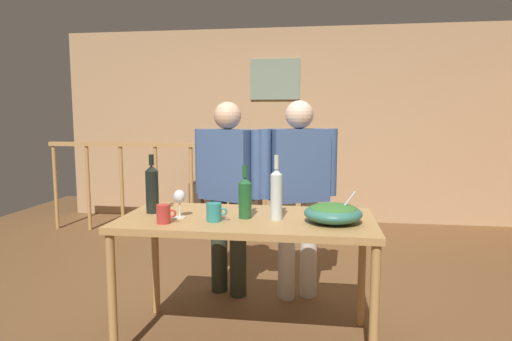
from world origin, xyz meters
The scene contains 16 objects.
ground_plane centered at (0.00, 0.00, 0.00)m, with size 7.98×7.98×0.00m, color brown.
back_wall centered at (0.00, 2.79, 1.28)m, with size 6.13×0.10×2.56m, color tan.
framed_picture centered at (-0.17, 2.73, 1.89)m, with size 0.65×0.03×0.53m, color gray.
stair_railing centered at (-0.84, 1.85, 0.69)m, with size 3.15×0.10×1.14m.
tv_console centered at (-0.77, 2.44, 0.27)m, with size 0.90×0.40×0.55m, color #38281E.
flat_screen_tv centered at (-0.77, 2.41, 0.76)m, with size 0.45×0.12×0.36m.
serving_table centered at (0.00, -0.58, 0.72)m, with size 1.51×0.74×0.80m.
salad_bowl centered at (0.51, -0.65, 0.86)m, with size 0.33×0.33×0.19m.
wine_glass centered at (-0.40, -0.65, 0.92)m, with size 0.07×0.07×0.17m.
wine_bottle_clear centered at (0.18, -0.62, 0.95)m, with size 0.07×0.07×0.38m.
wine_bottle_dark centered at (-0.61, -0.55, 0.95)m, with size 0.08×0.08×0.37m.
wine_bottle_green centered at (-0.01, -0.61, 0.93)m, with size 0.08×0.08×0.32m.
mug_red centered at (-0.44, -0.80, 0.85)m, with size 0.11×0.08×0.11m.
mug_teal centered at (-0.17, -0.71, 0.85)m, with size 0.12×0.09×0.11m.
person_standing_left centered at (-0.27, 0.16, 0.89)m, with size 0.57×0.37×1.51m.
person_standing_right centered at (0.27, 0.16, 0.90)m, with size 0.58×0.37×1.52m.
Camera 1 is at (0.42, -3.13, 1.39)m, focal length 30.75 mm.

